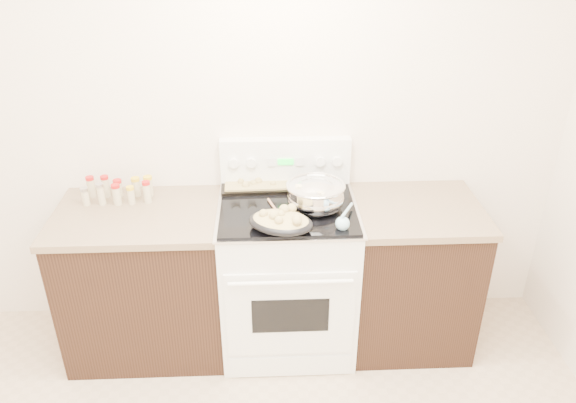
{
  "coord_description": "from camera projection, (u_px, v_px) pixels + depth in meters",
  "views": [
    {
      "loc": [
        0.23,
        -1.29,
        2.43
      ],
      "look_at": [
        0.35,
        1.37,
        1.0
      ],
      "focal_mm": 35.0,
      "sensor_mm": 36.0,
      "label": 1
    }
  ],
  "objects": [
    {
      "name": "room_shell",
      "position": [
        178.0,
        215.0,
        1.48
      ],
      "size": [
        4.1,
        3.6,
        2.75
      ],
      "color": "white",
      "rests_on": "ground"
    },
    {
      "name": "roasting_pan",
      "position": [
        281.0,
        221.0,
        2.86
      ],
      "size": [
        0.4,
        0.34,
        0.12
      ],
      "color": "black",
      "rests_on": "kitchen_range"
    },
    {
      "name": "spice_jars",
      "position": [
        119.0,
        190.0,
        3.19
      ],
      "size": [
        0.39,
        0.15,
        0.13
      ],
      "color": "#BFB28C",
      "rests_on": "counter_left"
    },
    {
      "name": "mixing_bowl",
      "position": [
        315.0,
        196.0,
        3.05
      ],
      "size": [
        0.37,
        0.37,
        0.19
      ],
      "color": "silver",
      "rests_on": "kitchen_range"
    },
    {
      "name": "baking_sheet",
      "position": [
        257.0,
        182.0,
        3.33
      ],
      "size": [
        0.43,
        0.31,
        0.06
      ],
      "color": "black",
      "rests_on": "kitchen_range"
    },
    {
      "name": "kitchen_range",
      "position": [
        288.0,
        273.0,
        3.32
      ],
      "size": [
        0.78,
        0.73,
        1.22
      ],
      "color": "white",
      "rests_on": "ground"
    },
    {
      "name": "wooden_spoon",
      "position": [
        272.0,
        215.0,
        2.99
      ],
      "size": [
        0.1,
        0.25,
        0.04
      ],
      "color": "tan",
      "rests_on": "kitchen_range"
    },
    {
      "name": "counter_left",
      "position": [
        147.0,
        280.0,
        3.3
      ],
      "size": [
        0.93,
        0.67,
        0.92
      ],
      "color": "black",
      "rests_on": "ground"
    },
    {
      "name": "blue_ladle",
      "position": [
        343.0,
        222.0,
        2.89
      ],
      "size": [
        0.12,
        0.26,
        0.09
      ],
      "color": "#93C2DC",
      "rests_on": "kitchen_range"
    },
    {
      "name": "counter_right",
      "position": [
        409.0,
        273.0,
        3.36
      ],
      "size": [
        0.73,
        0.67,
        0.92
      ],
      "color": "black",
      "rests_on": "ground"
    }
  ]
}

